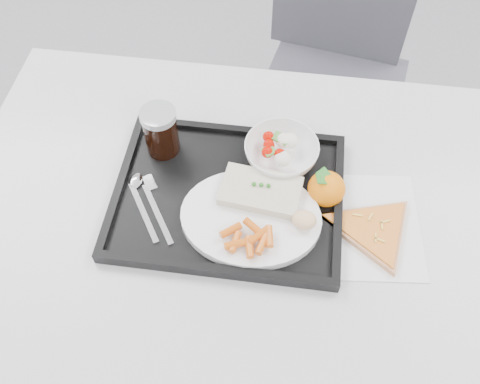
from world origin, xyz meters
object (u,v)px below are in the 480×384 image
salad_bowl (281,153)px  pizza_slice (372,230)px  tangerine (326,189)px  table (251,225)px  chair (335,55)px  cola_glass (161,130)px  dinner_plate (251,218)px  tray (228,197)px

salad_bowl → pizza_slice: bearing=-37.1°
tangerine → pizza_slice: tangerine is taller
table → pizza_slice: (0.24, -0.03, 0.08)m
pizza_slice → chair: bearing=94.6°
pizza_slice → cola_glass: bearing=162.1°
dinner_plate → pizza_slice: 0.23m
table → salad_bowl: size_ratio=7.89×
cola_glass → table: bearing=-29.6°
tray → pizza_slice: bearing=-8.1°
table → tray: bearing=165.0°
salad_bowl → tangerine: tangerine is taller
tangerine → pizza_slice: size_ratio=0.38×
chair → tray: chair is taller
tangerine → table: bearing=-164.6°
dinner_plate → cola_glass: (-0.20, 0.15, 0.05)m
table → pizza_slice: size_ratio=4.67×
chair → dinner_plate: 0.82m
chair → cola_glass: size_ratio=8.61×
dinner_plate → pizza_slice: dinner_plate is taller
salad_bowl → tray: bearing=-132.9°
table → tray: size_ratio=2.67×
table → chair: 0.76m
cola_glass → tangerine: bearing=-12.3°
tray → dinner_plate: 0.08m
tray → pizza_slice: tray is taller
salad_bowl → tangerine: size_ratio=1.55×
table → salad_bowl: 0.16m
chair → tangerine: (-0.03, -0.68, 0.25)m
dinner_plate → salad_bowl: salad_bowl is taller
dinner_plate → salad_bowl: size_ratio=1.78×
cola_glass → salad_bowl: bearing=0.3°
chair → tray: 0.78m
salad_bowl → pizza_slice: salad_bowl is taller
tray → dinner_plate: bearing=-45.6°
table → dinner_plate: 0.10m
table → dinner_plate: (0.00, -0.04, 0.09)m
table → cola_glass: cola_glass is taller
cola_glass → tangerine: size_ratio=1.10×
salad_bowl → cola_glass: cola_glass is taller
dinner_plate → pizza_slice: (0.23, 0.01, -0.01)m
salad_bowl → tangerine: bearing=-38.5°
chair → dinner_plate: bearing=-102.7°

